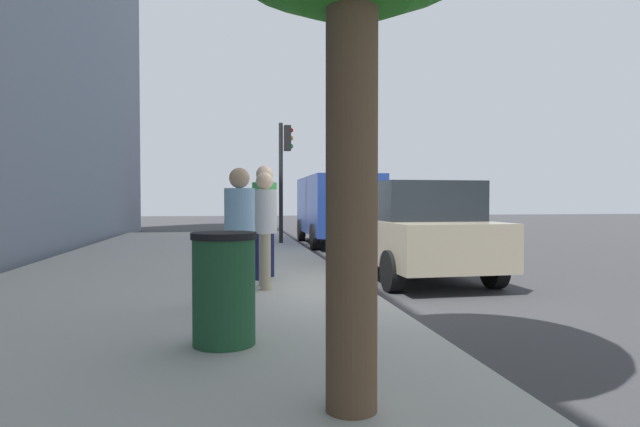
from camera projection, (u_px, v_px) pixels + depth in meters
ground_plane at (363, 295)px, 8.07m from camera, size 80.00×80.00×0.00m
sidewalk_slab at (159, 296)px, 7.58m from camera, size 28.00×6.00×0.15m
parking_meter at (333, 219)px, 8.04m from camera, size 0.36×0.12×1.41m
pedestrian_at_meter at (265, 221)px, 7.80m from camera, size 0.52×0.37×1.70m
pedestrian_bystander at (240, 226)px, 6.47m from camera, size 0.45×0.37×1.69m
parking_officer at (265, 211)px, 8.74m from camera, size 0.51×0.41×1.86m
parked_sedan_near at (413, 230)px, 9.82m from camera, size 4.45×2.07×1.77m
parked_van_far at (337, 206)px, 17.04m from camera, size 5.23×2.18×2.18m
traffic_signal at (284, 162)px, 15.93m from camera, size 0.24×0.44×3.60m
trash_bin at (224, 288)px, 4.76m from camera, size 0.59×0.59×1.01m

